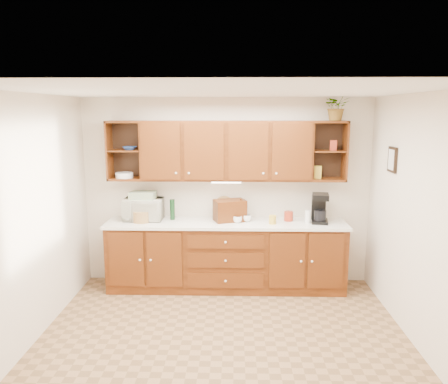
# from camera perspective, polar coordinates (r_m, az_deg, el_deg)

# --- Properties ---
(floor) EXTENTS (4.00, 4.00, 0.00)m
(floor) POSITION_cam_1_polar(r_m,az_deg,el_deg) (4.92, -0.10, -18.86)
(floor) COLOR olive
(floor) RESTS_ON ground
(ceiling) EXTENTS (4.00, 4.00, 0.00)m
(ceiling) POSITION_cam_1_polar(r_m,az_deg,el_deg) (4.29, -0.11, 13.00)
(ceiling) COLOR white
(ceiling) RESTS_ON back_wall
(back_wall) EXTENTS (4.00, 0.00, 4.00)m
(back_wall) POSITION_cam_1_polar(r_m,az_deg,el_deg) (6.14, 0.33, 0.06)
(back_wall) COLOR beige
(back_wall) RESTS_ON floor
(left_wall) EXTENTS (0.00, 3.50, 3.50)m
(left_wall) POSITION_cam_1_polar(r_m,az_deg,el_deg) (4.91, -24.19, -3.54)
(left_wall) COLOR beige
(left_wall) RESTS_ON floor
(right_wall) EXTENTS (0.00, 3.50, 3.50)m
(right_wall) POSITION_cam_1_polar(r_m,az_deg,el_deg) (4.81, 24.49, -3.83)
(right_wall) COLOR beige
(right_wall) RESTS_ON floor
(base_cabinets) EXTENTS (3.20, 0.60, 0.90)m
(base_cabinets) POSITION_cam_1_polar(r_m,az_deg,el_deg) (6.06, 0.27, -8.38)
(base_cabinets) COLOR #341705
(base_cabinets) RESTS_ON floor
(countertop) EXTENTS (3.24, 0.64, 0.04)m
(countertop) POSITION_cam_1_polar(r_m,az_deg,el_deg) (5.92, 0.27, -4.11)
(countertop) COLOR white
(countertop) RESTS_ON base_cabinets
(upper_cabinets) EXTENTS (3.20, 0.33, 0.80)m
(upper_cabinets) POSITION_cam_1_polar(r_m,az_deg,el_deg) (5.90, 0.40, 5.44)
(upper_cabinets) COLOR #341705
(upper_cabinets) RESTS_ON back_wall
(undercabinet_light) EXTENTS (0.40, 0.05, 0.02)m
(undercabinet_light) POSITION_cam_1_polar(r_m,az_deg,el_deg) (5.90, 0.29, 1.30)
(undercabinet_light) COLOR white
(undercabinet_light) RESTS_ON upper_cabinets
(framed_picture) EXTENTS (0.03, 0.24, 0.30)m
(framed_picture) POSITION_cam_1_polar(r_m,az_deg,el_deg) (5.54, 21.14, 3.97)
(framed_picture) COLOR black
(framed_picture) RESTS_ON right_wall
(wicker_basket) EXTENTS (0.23, 0.23, 0.15)m
(wicker_basket) POSITION_cam_1_polar(r_m,az_deg,el_deg) (5.99, -10.74, -3.20)
(wicker_basket) COLOR #A37F44
(wicker_basket) RESTS_ON countertop
(microwave) EXTENTS (0.53, 0.36, 0.29)m
(microwave) POSITION_cam_1_polar(r_m,az_deg,el_deg) (6.10, -10.50, -2.23)
(microwave) COLOR #EFE9CE
(microwave) RESTS_ON countertop
(towel_stack) EXTENTS (0.35, 0.27, 0.10)m
(towel_stack) POSITION_cam_1_polar(r_m,az_deg,el_deg) (6.06, -10.56, -0.42)
(towel_stack) COLOR #C2BB5B
(towel_stack) RESTS_ON microwave
(wine_bottle) EXTENTS (0.08, 0.08, 0.29)m
(wine_bottle) POSITION_cam_1_polar(r_m,az_deg,el_deg) (6.05, -6.76, -2.29)
(wine_bottle) COLOR black
(wine_bottle) RESTS_ON countertop
(woven_tray) EXTENTS (0.32, 0.18, 0.31)m
(woven_tray) POSITION_cam_1_polar(r_m,az_deg,el_deg) (6.13, 0.03, -3.32)
(woven_tray) COLOR #A37F44
(woven_tray) RESTS_ON countertop
(bread_box) EXTENTS (0.47, 0.38, 0.29)m
(bread_box) POSITION_cam_1_polar(r_m,az_deg,el_deg) (5.94, 0.75, -2.43)
(bread_box) COLOR #341705
(bread_box) RESTS_ON countertop
(mug_tree) EXTENTS (0.25, 0.27, 0.31)m
(mug_tree) POSITION_cam_1_polar(r_m,az_deg,el_deg) (5.93, 2.21, -3.41)
(mug_tree) COLOR #341705
(mug_tree) RESTS_ON countertop
(canister_red) EXTENTS (0.14, 0.14, 0.13)m
(canister_red) POSITION_cam_1_polar(r_m,az_deg,el_deg) (6.02, 8.43, -3.15)
(canister_red) COLOR #9D2C16
(canister_red) RESTS_ON countertop
(canister_white) EXTENTS (0.08, 0.08, 0.17)m
(canister_white) POSITION_cam_1_polar(r_m,az_deg,el_deg) (5.95, 10.90, -3.19)
(canister_white) COLOR white
(canister_white) RESTS_ON countertop
(canister_yellow) EXTENTS (0.12, 0.12, 0.12)m
(canister_yellow) POSITION_cam_1_polar(r_m,az_deg,el_deg) (5.83, 6.36, -3.61)
(canister_yellow) COLOR gold
(canister_yellow) RESTS_ON countertop
(coffee_maker) EXTENTS (0.25, 0.30, 0.39)m
(coffee_maker) POSITION_cam_1_polar(r_m,az_deg,el_deg) (5.99, 12.39, -2.13)
(coffee_maker) COLOR black
(coffee_maker) RESTS_ON countertop
(bowl_stack) EXTENTS (0.19, 0.19, 0.05)m
(bowl_stack) POSITION_cam_1_polar(r_m,az_deg,el_deg) (6.04, -12.21, 5.61)
(bowl_stack) COLOR navy
(bowl_stack) RESTS_ON upper_cabinets
(plate_stack) EXTENTS (0.29, 0.29, 0.07)m
(plate_stack) POSITION_cam_1_polar(r_m,az_deg,el_deg) (6.11, -12.89, 2.16)
(plate_stack) COLOR white
(plate_stack) RESTS_ON upper_cabinets
(pantry_box_yellow) EXTENTS (0.11, 0.10, 0.17)m
(pantry_box_yellow) POSITION_cam_1_polar(r_m,az_deg,el_deg) (6.02, 12.18, 2.55)
(pantry_box_yellow) COLOR gold
(pantry_box_yellow) RESTS_ON upper_cabinets
(pantry_box_red) EXTENTS (0.10, 0.09, 0.13)m
(pantry_box_red) POSITION_cam_1_polar(r_m,az_deg,el_deg) (6.01, 14.09, 5.93)
(pantry_box_red) COLOR #9D2C16
(pantry_box_red) RESTS_ON upper_cabinets
(potted_plant) EXTENTS (0.35, 0.31, 0.37)m
(potted_plant) POSITION_cam_1_polar(r_m,az_deg,el_deg) (5.96, 14.53, 10.76)
(potted_plant) COLOR #999999
(potted_plant) RESTS_ON upper_cabinets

